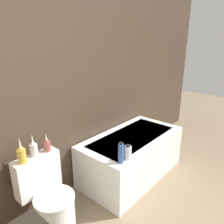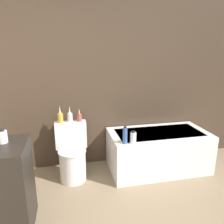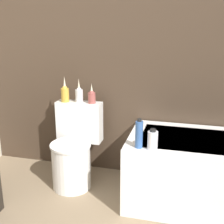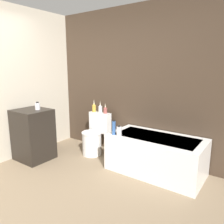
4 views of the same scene
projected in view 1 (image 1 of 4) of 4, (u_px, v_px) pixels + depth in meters
The scene contains 8 objects.
wall_back_tiled at pixel (52, 87), 2.22m from camera, with size 6.40×0.06×2.60m.
bathtub at pixel (132, 155), 2.90m from camera, with size 1.41×0.73×0.57m.
toilet at pixel (50, 203), 2.02m from camera, with size 0.43×0.50×0.75m.
vase_gold at pixel (21, 154), 1.86m from camera, with size 0.07×0.07×0.24m.
vase_silver at pixel (33, 148), 1.97m from camera, with size 0.07×0.07×0.22m.
vase_bronze at pixel (47, 145), 2.06m from camera, with size 0.07×0.07×0.19m.
shampoo_bottle_tall at pixel (121, 153), 2.18m from camera, with size 0.06×0.06×0.23m.
shampoo_bottle_short at pixel (128, 153), 2.26m from camera, with size 0.08×0.08×0.16m.
Camera 1 is at (-1.25, 0.23, 1.78)m, focal length 35.00 mm.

